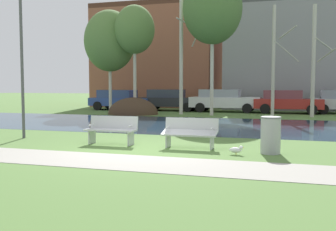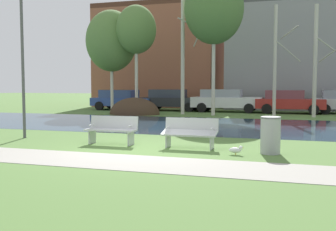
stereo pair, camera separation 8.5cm
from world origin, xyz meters
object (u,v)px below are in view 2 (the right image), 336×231
Objects in this scene: bench_right at (190,132)px; trash_bin at (270,135)px; bench_left at (112,129)px; parked_van_nearest_blue at (122,99)px; streetlamp at (22,29)px; parked_hatch_third_white at (226,100)px; parked_sedan_second_dark at (171,100)px; parked_wagon_fourth_red at (289,101)px; seagull at (236,150)px.

bench_right is 1.61× the size of trash_bin.
bench_left is 1.61× the size of trash_bin.
bench_right is at bearing -59.88° from parked_van_nearest_blue.
parked_hatch_third_white is (4.40, 15.64, -2.91)m from streetlamp.
streetlamp is 1.29× the size of parked_sedan_second_dark.
streetlamp is at bearing 174.93° from trash_bin.
parked_wagon_fourth_red is at bearing -2.36° from parked_sedan_second_dark.
streetlamp reaches higher than trash_bin.
streetlamp is 16.51m from parked_hatch_third_white.
parked_hatch_third_white is (-1.65, 16.09, 0.34)m from bench_right.
parked_hatch_third_white is (3.94, -0.17, 0.02)m from parked_sedan_second_dark.
streetlamp reaches higher than bench_left.
bench_right reaches higher than seagull.
trash_bin is 16.85m from parked_hatch_third_white.
streetlamp is at bearing -91.66° from parked_sedan_second_dark.
bench_right is 0.37× the size of parked_sedan_second_dark.
parked_sedan_second_dark is (-5.59, 16.26, 0.32)m from bench_right.
parked_van_nearest_blue is (-10.77, 16.82, 0.65)m from seagull.
trash_bin is 16.23m from parked_wagon_fourth_red.
bench_right is 0.28× the size of streetlamp.
bench_left is 4.80m from trash_bin.
seagull is 0.08× the size of parked_hatch_third_white.
parked_hatch_third_white reaches higher than parked_wagon_fourth_red.
parked_van_nearest_blue is 1.06× the size of parked_sedan_second_dark.
streetlamp is 1.31× the size of parked_wagon_fourth_red.
streetlamp reaches higher than seagull.
parked_sedan_second_dark is 8.07m from parked_wagon_fourth_red.
bench_left is 0.37× the size of parked_wagon_fourth_red.
seagull is 18.42m from parked_sedan_second_dark.
bench_left is 4.83m from streetlamp.
parked_sedan_second_dark is (-3.08, 16.26, 0.32)m from bench_left.
parked_sedan_second_dark is 0.92× the size of parked_hatch_third_white.
parked_wagon_fourth_red is (1.04, 16.68, 0.66)m from seagull.
parked_sedan_second_dark is at bearing 88.34° from streetlamp.
parked_van_nearest_blue is (-11.61, 16.36, 0.26)m from trash_bin.
parked_wagon_fourth_red is at bearing -0.67° from parked_van_nearest_blue.
streetlamp is (-6.04, 0.45, 3.25)m from bench_right.
streetlamp is at bearing -78.14° from parked_van_nearest_blue.
parked_van_nearest_blue is at bearing 122.63° from seagull.
parked_hatch_third_white reaches higher than parked_sedan_second_dark.
bench_right is at bearing -71.04° from parked_sedan_second_dark.
parked_sedan_second_dark is (-7.88, 16.56, 0.28)m from trash_bin.
parked_sedan_second_dark is at bearing 115.44° from trash_bin.
streetlamp is at bearing -105.70° from parked_hatch_third_white.
trash_bin is at bearing -3.50° from bench_left.
trash_bin reaches higher than seagull.
trash_bin is at bearing -5.07° from streetlamp.
trash_bin is 1.04m from seagull.
trash_bin is 0.21× the size of parked_hatch_third_white.
seagull is 17.13m from parked_hatch_third_white.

